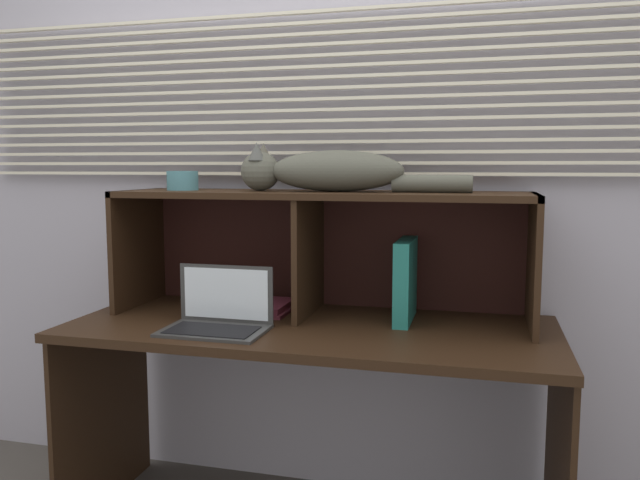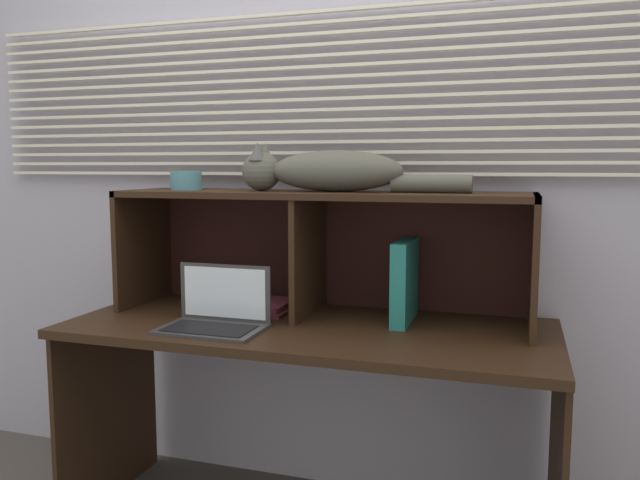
# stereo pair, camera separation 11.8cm
# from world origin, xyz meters

# --- Properties ---
(back_panel_with_blinds) EXTENTS (4.40, 0.08, 2.50)m
(back_panel_with_blinds) POSITION_xyz_m (0.00, 0.55, 1.26)
(back_panel_with_blinds) COLOR #ACA8B9
(back_panel_with_blinds) RESTS_ON ground
(desk) EXTENTS (1.62, 0.67, 0.74)m
(desk) POSITION_xyz_m (0.00, 0.17, 0.61)
(desk) COLOR black
(desk) RESTS_ON ground
(hutch_shelf_unit) EXTENTS (1.45, 0.38, 0.44)m
(hutch_shelf_unit) POSITION_xyz_m (-0.00, 0.35, 1.06)
(hutch_shelf_unit) COLOR black
(hutch_shelf_unit) RESTS_ON desk
(cat) EXTENTS (0.81, 0.17, 0.17)m
(cat) POSITION_xyz_m (0.02, 0.31, 1.25)
(cat) COLOR #535348
(cat) RESTS_ON hutch_shelf_unit
(laptop) EXTENTS (0.33, 0.22, 0.20)m
(laptop) POSITION_xyz_m (-0.27, 0.03, 0.79)
(laptop) COLOR #363636
(laptop) RESTS_ON desk
(binder_upright) EXTENTS (0.05, 0.27, 0.28)m
(binder_upright) POSITION_xyz_m (0.30, 0.31, 0.88)
(binder_upright) COLOR #21756C
(binder_upright) RESTS_ON desk
(book_stack) EXTENTS (0.21, 0.23, 0.03)m
(book_stack) POSITION_xyz_m (-0.22, 0.32, 0.76)
(book_stack) COLOR brown
(book_stack) RESTS_ON desk
(small_basket) EXTENTS (0.11, 0.11, 0.07)m
(small_basket) POSITION_xyz_m (-0.52, 0.31, 1.22)
(small_basket) COLOR teal
(small_basket) RESTS_ON hutch_shelf_unit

